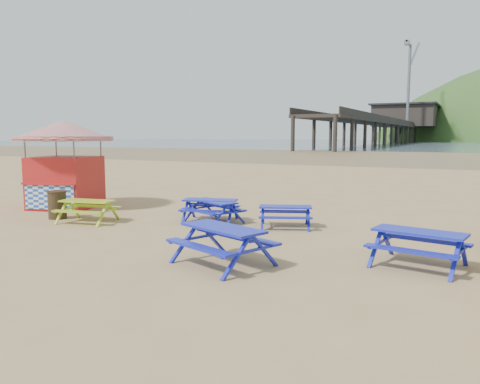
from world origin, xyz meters
The scene contains 12 objects.
ground centered at (0.00, 0.00, 0.00)m, with size 400.00×400.00×0.00m, color tan.
wet_sand centered at (0.00, 55.00, 0.00)m, with size 400.00×400.00×0.00m, color olive.
sea centered at (0.00, 170.00, 0.01)m, with size 400.00×400.00×0.00m, color #4A5C69.
picnic_table_blue_a centered at (1.17, 1.46, 0.33)m, with size 1.93×1.76×0.66m.
picnic_table_blue_b centered at (-1.17, 1.21, 0.36)m, with size 2.10×1.93×0.71m.
picnic_table_blue_d centered at (1.43, -2.98, 0.42)m, with size 2.42×2.20×0.83m.
picnic_table_blue_e centered at (5.24, -1.28, 0.39)m, with size 2.10×1.81×0.78m.
picnic_table_yellow centered at (-4.87, -0.53, 0.36)m, with size 1.94×1.68×0.71m.
ice_cream_kiosk centered at (-7.82, 1.39, 2.11)m, with size 4.58×4.58×3.35m.
litter_bin centered at (-6.24, -0.50, 0.48)m, with size 0.64×0.64×0.94m.
pier centered at (-17.99, 178.23, 5.46)m, with size 24.00×220.00×39.29m.
picnic_table_blue_g centered at (-1.38, 1.34, 0.36)m, with size 2.02×1.79×0.72m.
Camera 1 is at (6.15, -11.68, 2.80)m, focal length 35.00 mm.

